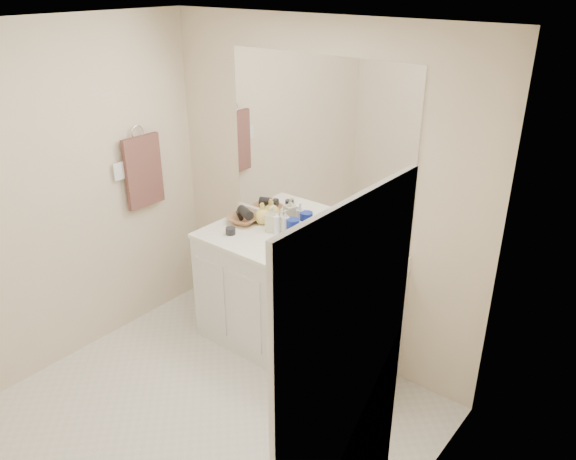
# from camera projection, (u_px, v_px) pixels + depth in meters

# --- Properties ---
(floor) EXTENTS (2.60, 2.60, 0.00)m
(floor) POSITION_uv_depth(u_px,v_px,m) (191.00, 432.00, 3.53)
(floor) COLOR silver
(floor) RESTS_ON ground
(ceiling) EXTENTS (2.60, 2.60, 0.02)m
(ceiling) POSITION_uv_depth(u_px,v_px,m) (152.00, 29.00, 2.52)
(ceiling) COLOR white
(ceiling) RESTS_ON wall_back
(wall_back) EXTENTS (2.60, 0.02, 2.40)m
(wall_back) POSITION_uv_depth(u_px,v_px,m) (317.00, 196.00, 3.95)
(wall_back) COLOR beige
(wall_back) RESTS_ON floor
(wall_left) EXTENTS (0.02, 2.60, 2.40)m
(wall_left) POSITION_uv_depth(u_px,v_px,m) (46.00, 206.00, 3.76)
(wall_left) COLOR beige
(wall_left) RESTS_ON floor
(wall_right) EXTENTS (0.02, 2.60, 2.40)m
(wall_right) POSITION_uv_depth(u_px,v_px,m) (387.00, 359.00, 2.29)
(wall_right) COLOR beige
(wall_right) RESTS_ON floor
(vanity_cabinet) EXTENTS (1.50, 0.55, 0.85)m
(vanity_cabinet) POSITION_uv_depth(u_px,v_px,m) (292.00, 306.00, 4.08)
(vanity_cabinet) COLOR white
(vanity_cabinet) RESTS_ON floor
(countertop) EXTENTS (1.52, 0.57, 0.03)m
(countertop) POSITION_uv_depth(u_px,v_px,m) (293.00, 252.00, 3.89)
(countertop) COLOR white
(countertop) RESTS_ON vanity_cabinet
(backsplash) EXTENTS (1.52, 0.03, 0.08)m
(backsplash) POSITION_uv_depth(u_px,v_px,m) (315.00, 232.00, 4.05)
(backsplash) COLOR white
(backsplash) RESTS_ON countertop
(sink_basin) EXTENTS (0.37, 0.37, 0.02)m
(sink_basin) POSITION_uv_depth(u_px,v_px,m) (291.00, 252.00, 3.88)
(sink_basin) COLOR silver
(sink_basin) RESTS_ON countertop
(faucet) EXTENTS (0.02, 0.02, 0.11)m
(faucet) POSITION_uv_depth(u_px,v_px,m) (307.00, 235.00, 3.98)
(faucet) COLOR silver
(faucet) RESTS_ON countertop
(mirror) EXTENTS (1.48, 0.01, 1.20)m
(mirror) POSITION_uv_depth(u_px,v_px,m) (318.00, 146.00, 3.79)
(mirror) COLOR white
(mirror) RESTS_ON wall_back
(blue_mug) EXTENTS (0.10, 0.10, 0.13)m
(blue_mug) POSITION_uv_depth(u_px,v_px,m) (293.00, 228.00, 4.07)
(blue_mug) COLOR navy
(blue_mug) RESTS_ON countertop
(tan_cup) EXTENTS (0.10, 0.10, 0.11)m
(tan_cup) POSITION_uv_depth(u_px,v_px,m) (317.00, 244.00, 3.85)
(tan_cup) COLOR tan
(tan_cup) RESTS_ON countertop
(toothbrush) EXTENTS (0.02, 0.04, 0.19)m
(toothbrush) POSITION_uv_depth(u_px,v_px,m) (318.00, 231.00, 3.81)
(toothbrush) COLOR #FF43A6
(toothbrush) RESTS_ON tan_cup
(mouthwash_bottle) EXTENTS (0.09, 0.09, 0.20)m
(mouthwash_bottle) POSITION_uv_depth(u_px,v_px,m) (349.00, 252.00, 3.63)
(mouthwash_bottle) COLOR #0D799C
(mouthwash_bottle) RESTS_ON countertop
(clear_pump_bottle) EXTENTS (0.08, 0.08, 0.17)m
(clear_pump_bottle) POSITION_uv_depth(u_px,v_px,m) (373.00, 250.00, 3.70)
(clear_pump_bottle) COLOR white
(clear_pump_bottle) RESTS_ON countertop
(soap_dish) EXTENTS (0.13, 0.12, 0.01)m
(soap_dish) POSITION_uv_depth(u_px,v_px,m) (325.00, 274.00, 3.56)
(soap_dish) COLOR silver
(soap_dish) RESTS_ON countertop
(green_soap) EXTENTS (0.08, 0.07, 0.02)m
(green_soap) POSITION_uv_depth(u_px,v_px,m) (326.00, 272.00, 3.55)
(green_soap) COLOR #9EBE2E
(green_soap) RESTS_ON soap_dish
(orange_comb) EXTENTS (0.11, 0.03, 0.00)m
(orange_comb) POSITION_uv_depth(u_px,v_px,m) (304.00, 272.00, 3.60)
(orange_comb) COLOR orange
(orange_comb) RESTS_ON countertop
(dark_jar) EXTENTS (0.08, 0.08, 0.05)m
(dark_jar) POSITION_uv_depth(u_px,v_px,m) (231.00, 231.00, 4.11)
(dark_jar) COLOR black
(dark_jar) RESTS_ON countertop
(extra_white_bottle) EXTENTS (0.05, 0.05, 0.14)m
(extra_white_bottle) POSITION_uv_depth(u_px,v_px,m) (277.00, 225.00, 4.09)
(extra_white_bottle) COLOR white
(extra_white_bottle) RESTS_ON countertop
(soap_bottle_white) EXTENTS (0.08, 0.08, 0.18)m
(soap_bottle_white) POSITION_uv_depth(u_px,v_px,m) (285.00, 222.00, 4.09)
(soap_bottle_white) COLOR silver
(soap_bottle_white) RESTS_ON countertop
(soap_bottle_cream) EXTENTS (0.11, 0.11, 0.20)m
(soap_bottle_cream) POSITION_uv_depth(u_px,v_px,m) (272.00, 218.00, 4.13)
(soap_bottle_cream) COLOR beige
(soap_bottle_cream) RESTS_ON countertop
(soap_bottle_yellow) EXTENTS (0.13, 0.13, 0.16)m
(soap_bottle_yellow) POSITION_uv_depth(u_px,v_px,m) (262.00, 213.00, 4.26)
(soap_bottle_yellow) COLOR #FCD962
(soap_bottle_yellow) RESTS_ON countertop
(wicker_basket) EXTENTS (0.27, 0.27, 0.06)m
(wicker_basket) POSITION_uv_depth(u_px,v_px,m) (244.00, 219.00, 4.29)
(wicker_basket) COLOR #9B643E
(wicker_basket) RESTS_ON countertop
(hair_dryer) EXTENTS (0.16, 0.12, 0.07)m
(hair_dryer) POSITION_uv_depth(u_px,v_px,m) (245.00, 213.00, 4.25)
(hair_dryer) COLOR black
(hair_dryer) RESTS_ON wicker_basket
(towel_ring) EXTENTS (0.01, 0.11, 0.11)m
(towel_ring) POSITION_uv_depth(u_px,v_px,m) (137.00, 132.00, 4.15)
(towel_ring) COLOR silver
(towel_ring) RESTS_ON wall_left
(hand_towel) EXTENTS (0.04, 0.32, 0.55)m
(hand_towel) POSITION_uv_depth(u_px,v_px,m) (143.00, 172.00, 4.26)
(hand_towel) COLOR #432824
(hand_towel) RESTS_ON towel_ring
(switch_plate) EXTENTS (0.01, 0.08, 0.13)m
(switch_plate) POSITION_uv_depth(u_px,v_px,m) (119.00, 171.00, 4.11)
(switch_plate) COLOR white
(switch_plate) RESTS_ON wall_left
(door) EXTENTS (0.02, 0.82, 2.00)m
(door) POSITION_uv_depth(u_px,v_px,m) (341.00, 438.00, 2.17)
(door) COLOR white
(door) RESTS_ON floor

